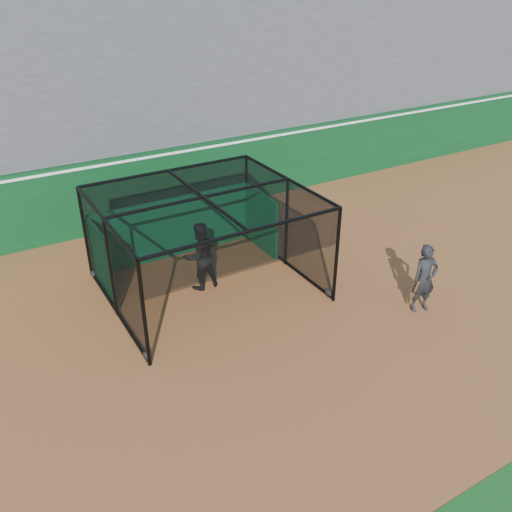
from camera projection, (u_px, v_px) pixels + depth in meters
ground at (288, 344)px, 12.98m from camera, size 120.00×120.00×0.00m
outfield_wall at (154, 184)px, 18.80m from camera, size 50.00×0.50×2.50m
grandstand at (109, 72)px, 20.13m from camera, size 50.00×7.85×8.95m
batting_cage at (205, 244)px, 14.65m from camera, size 5.34×4.80×2.73m
batter at (200, 256)px, 14.83m from camera, size 0.99×0.79×1.97m
on_deck_player at (424, 279)px, 13.87m from camera, size 0.77×0.59×1.87m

